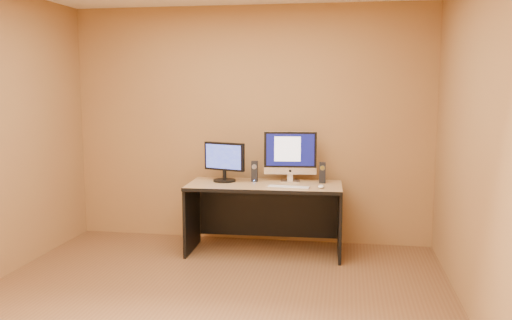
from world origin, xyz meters
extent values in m
plane|color=brown|center=(0.00, 0.00, 0.00)|extent=(4.00, 4.00, 0.00)
cube|color=silver|center=(0.51, 1.33, 0.74)|extent=(0.43, 0.15, 0.02)
ellipsoid|color=white|center=(0.83, 1.37, 0.75)|extent=(0.07, 0.11, 0.04)
cylinder|color=black|center=(0.56, 1.77, 0.73)|extent=(0.07, 0.21, 0.01)
cylinder|color=black|center=(0.49, 1.79, 0.73)|extent=(0.05, 0.17, 0.01)
camera|label=1|loc=(1.06, -3.91, 1.73)|focal=38.00mm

